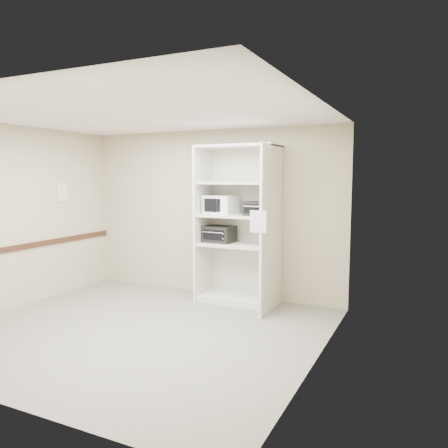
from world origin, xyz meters
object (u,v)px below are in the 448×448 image
at_px(shelving_unit, 241,230).
at_px(toaster_oven_lower, 219,234).
at_px(microwave, 220,205).
at_px(toaster_oven_upper, 257,209).

distance_m(shelving_unit, toaster_oven_lower, 0.39).
xyz_separation_m(microwave, toaster_oven_lower, (-0.03, 0.01, -0.47)).
height_order(microwave, toaster_oven_lower, microwave).
bearing_deg(shelving_unit, microwave, 179.18).
relative_size(shelving_unit, toaster_oven_lower, 5.30).
relative_size(microwave, toaster_oven_lower, 1.04).
bearing_deg(toaster_oven_lower, microwave, -12.12).
relative_size(shelving_unit, microwave, 5.11).
bearing_deg(toaster_oven_upper, microwave, 174.25).
bearing_deg(microwave, toaster_oven_upper, 1.75).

